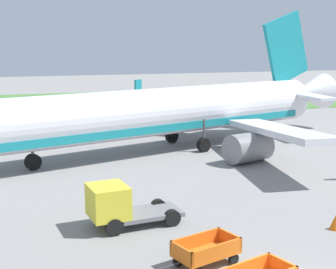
# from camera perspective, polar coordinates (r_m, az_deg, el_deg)

# --- Properties ---
(grass_strip) EXTENTS (220.00, 28.00, 0.06)m
(grass_strip) POSITION_cam_1_polar(r_m,az_deg,el_deg) (69.92, -10.01, 3.57)
(grass_strip) COLOR #477A38
(grass_strip) RESTS_ON ground
(airplane) EXTENTS (36.85, 29.93, 11.34)m
(airplane) POSITION_cam_1_polar(r_m,az_deg,el_deg) (39.48, 0.53, 2.65)
(airplane) COLOR silver
(airplane) RESTS_ON ground
(baggage_cart_second_in_row) EXTENTS (3.60, 2.11, 1.07)m
(baggage_cart_second_in_row) POSITION_cam_1_polar(r_m,az_deg,el_deg) (19.87, 4.38, -13.20)
(baggage_cart_second_in_row) COLOR orange
(baggage_cart_second_in_row) RESTS_ON ground
(service_truck_beside_carts) EXTENTS (4.57, 2.44, 2.10)m
(service_truck_beside_carts) POSITION_cam_1_polar(r_m,az_deg,el_deg) (23.46, -5.76, -8.08)
(service_truck_beside_carts) COLOR slate
(service_truck_beside_carts) RESTS_ON ground
(traffic_cone_near_plane) EXTENTS (0.56, 0.56, 0.74)m
(traffic_cone_near_plane) POSITION_cam_1_polar(r_m,az_deg,el_deg) (24.61, 18.75, -9.50)
(traffic_cone_near_plane) COLOR orange
(traffic_cone_near_plane) RESTS_ON ground
(traffic_cone_mid_apron) EXTENTS (0.54, 0.54, 0.71)m
(traffic_cone_mid_apron) POSITION_cam_1_polar(r_m,az_deg,el_deg) (25.09, -1.44, -8.55)
(traffic_cone_mid_apron) COLOR orange
(traffic_cone_mid_apron) RESTS_ON ground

